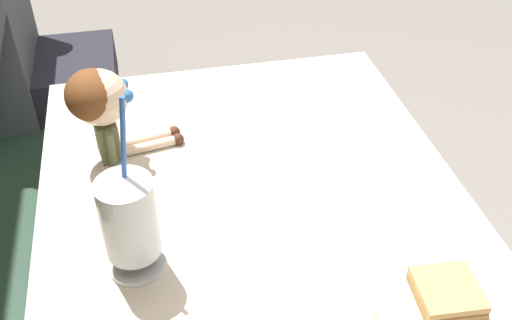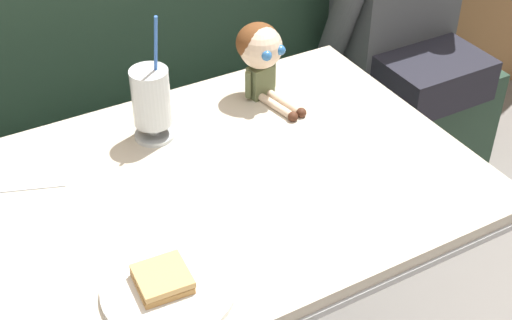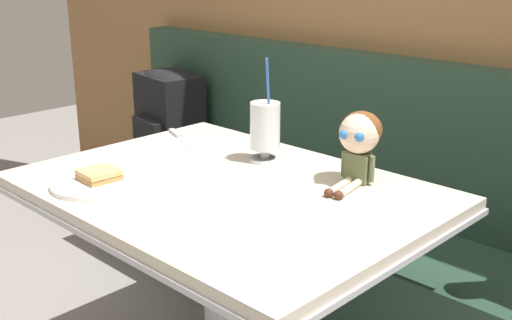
# 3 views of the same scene
# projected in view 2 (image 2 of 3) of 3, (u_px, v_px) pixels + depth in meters

# --- Properties ---
(booth_bench) EXTENTS (2.60, 0.48, 1.00)m
(booth_bench) POSITION_uv_depth(u_px,v_px,m) (136.00, 173.00, 2.29)
(booth_bench) COLOR #233D2D
(booth_bench) RESTS_ON ground
(diner_table) EXTENTS (1.11, 0.81, 0.74)m
(diner_table) POSITION_uv_depth(u_px,v_px,m) (226.00, 243.00, 1.72)
(diner_table) COLOR beige
(diner_table) RESTS_ON ground
(toast_plate) EXTENTS (0.25, 0.25, 0.04)m
(toast_plate) POSITION_uv_depth(u_px,v_px,m) (167.00, 287.00, 1.33)
(toast_plate) COLOR white
(toast_plate) RESTS_ON diner_table
(milkshake_glass) EXTENTS (0.10, 0.10, 0.32)m
(milkshake_glass) POSITION_uv_depth(u_px,v_px,m) (151.00, 101.00, 1.67)
(milkshake_glass) COLOR silver
(milkshake_glass) RESTS_ON diner_table
(seated_doll) EXTENTS (0.13, 0.23, 0.20)m
(seated_doll) POSITION_uv_depth(u_px,v_px,m) (261.00, 51.00, 1.80)
(seated_doll) COLOR #5B6642
(seated_doll) RESTS_ON diner_table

